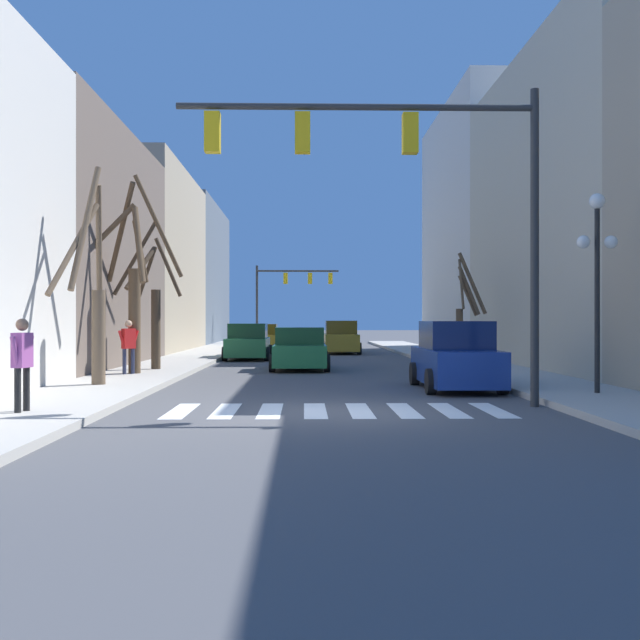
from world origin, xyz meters
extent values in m
plane|color=#4C4C4F|center=(0.00, 0.00, 0.00)|extent=(240.00, 240.00, 0.00)
cube|color=#ADA89E|center=(-5.84, 0.00, 0.07)|extent=(2.82, 90.00, 0.15)
cube|color=#ADA89E|center=(5.84, 0.00, 0.07)|extent=(2.82, 90.00, 0.15)
cube|color=#66564C|center=(-10.25, 13.86, 4.51)|extent=(6.00, 13.76, 9.01)
cube|color=tan|center=(-10.25, 28.06, 5.11)|extent=(6.00, 14.64, 10.22)
cube|color=#515B66|center=(-10.25, 43.33, 5.29)|extent=(6.00, 15.91, 10.58)
cube|color=#BCB299|center=(10.25, 12.88, 5.85)|extent=(6.00, 15.79, 11.71)
cube|color=beige|center=(10.25, 28.02, 7.00)|extent=(6.00, 14.50, 14.00)
cube|color=white|center=(-3.15, 0.36, 0.00)|extent=(0.45, 2.60, 0.01)
cube|color=white|center=(-2.25, 0.36, 0.00)|extent=(0.45, 2.60, 0.01)
cube|color=white|center=(-1.35, 0.36, 0.00)|extent=(0.45, 2.60, 0.01)
cube|color=white|center=(-0.45, 0.36, 0.00)|extent=(0.45, 2.60, 0.01)
cube|color=white|center=(0.45, 0.36, 0.00)|extent=(0.45, 2.60, 0.01)
cube|color=white|center=(1.35, 0.36, 0.00)|extent=(0.45, 2.60, 0.01)
cube|color=white|center=(2.25, 0.36, 0.00)|extent=(0.45, 2.60, 0.01)
cube|color=white|center=(3.15, 0.36, 0.00)|extent=(0.45, 2.60, 0.01)
cylinder|color=#2D2D2D|center=(4.18, 0.92, 3.35)|extent=(0.18, 0.18, 6.69)
cylinder|color=#2D2D2D|center=(0.42, 0.92, 6.29)|extent=(7.52, 0.14, 0.14)
cube|color=yellow|center=(1.55, 0.92, 5.74)|extent=(0.32, 0.28, 0.84)
cube|color=yellow|center=(-0.70, 0.92, 5.74)|extent=(0.32, 0.28, 0.84)
cube|color=yellow|center=(-2.58, 0.92, 5.74)|extent=(0.32, 0.28, 0.84)
cylinder|color=#2D2D2D|center=(-4.18, 41.08, 2.95)|extent=(0.18, 0.18, 5.90)
cylinder|color=#2D2D2D|center=(-1.14, 41.08, 5.50)|extent=(6.09, 0.14, 0.14)
cube|color=yellow|center=(-2.05, 41.08, 4.95)|extent=(0.32, 0.28, 0.84)
cube|color=yellow|center=(-0.22, 41.08, 4.95)|extent=(0.32, 0.28, 0.84)
cube|color=yellow|center=(1.30, 41.08, 4.95)|extent=(0.32, 0.28, 0.84)
cylinder|color=black|center=(6.08, 2.36, 2.27)|extent=(0.12, 0.12, 4.24)
sphere|color=white|center=(6.08, 2.36, 4.57)|extent=(0.36, 0.36, 0.36)
sphere|color=white|center=(5.76, 2.36, 3.63)|extent=(0.31, 0.31, 0.31)
sphere|color=white|center=(6.40, 2.36, 3.63)|extent=(0.31, 0.31, 0.31)
cube|color=#236B38|center=(-0.83, 12.78, 0.56)|extent=(1.88, 4.16, 0.76)
cube|color=#133A1E|center=(-0.83, 12.78, 1.25)|extent=(1.73, 2.16, 0.62)
cylinder|color=black|center=(0.13, 11.49, 0.32)|extent=(0.22, 0.64, 0.64)
cylinder|color=black|center=(-1.79, 11.49, 0.32)|extent=(0.22, 0.64, 0.64)
cylinder|color=black|center=(0.13, 14.07, 0.32)|extent=(0.22, 0.64, 0.64)
cylinder|color=black|center=(-1.79, 14.07, 0.32)|extent=(0.22, 0.64, 0.64)
cube|color=#A38423|center=(1.33, 26.05, 0.62)|extent=(1.79, 4.47, 0.89)
cube|color=#594813|center=(1.33, 26.05, 1.43)|extent=(1.65, 2.32, 0.73)
cylinder|color=black|center=(0.42, 27.44, 0.32)|extent=(0.22, 0.64, 0.64)
cylinder|color=black|center=(2.24, 27.44, 0.32)|extent=(0.22, 0.64, 0.64)
cylinder|color=black|center=(0.42, 24.67, 0.32)|extent=(0.22, 0.64, 0.64)
cylinder|color=black|center=(2.24, 24.67, 0.32)|extent=(0.22, 0.64, 0.64)
cube|color=navy|center=(3.31, 4.88, 0.62)|extent=(1.74, 4.35, 0.89)
cube|color=#0E1C46|center=(3.31, 4.88, 1.43)|extent=(1.60, 2.26, 0.73)
cylinder|color=black|center=(2.43, 6.23, 0.32)|extent=(0.22, 0.64, 0.64)
cylinder|color=black|center=(4.20, 6.23, 0.32)|extent=(0.22, 0.64, 0.64)
cylinder|color=black|center=(2.43, 3.53, 0.32)|extent=(0.22, 0.64, 0.64)
cylinder|color=black|center=(4.20, 3.53, 0.32)|extent=(0.22, 0.64, 0.64)
cube|color=#A38423|center=(-3.22, 30.84, 0.56)|extent=(1.93, 4.89, 0.78)
cube|color=#594813|center=(-3.22, 30.84, 1.27)|extent=(1.78, 2.54, 0.64)
cylinder|color=black|center=(-4.20, 32.35, 0.32)|extent=(0.22, 0.64, 0.64)
cylinder|color=black|center=(-2.23, 32.35, 0.32)|extent=(0.22, 0.64, 0.64)
cylinder|color=black|center=(-4.20, 29.32, 0.32)|extent=(0.22, 0.64, 0.64)
cylinder|color=black|center=(-2.23, 29.32, 0.32)|extent=(0.22, 0.64, 0.64)
cube|color=#236B38|center=(-3.26, 19.95, 0.59)|extent=(1.84, 4.37, 0.82)
cube|color=#133A1E|center=(-3.26, 19.95, 1.33)|extent=(1.69, 2.27, 0.67)
cylinder|color=black|center=(-4.20, 21.31, 0.32)|extent=(0.22, 0.64, 0.64)
cylinder|color=black|center=(-2.33, 21.31, 0.32)|extent=(0.22, 0.64, 0.64)
cylinder|color=black|center=(-4.20, 18.60, 0.32)|extent=(0.22, 0.64, 0.64)
cylinder|color=black|center=(-2.33, 18.60, 0.32)|extent=(0.22, 0.64, 0.64)
cylinder|color=black|center=(-5.80, -0.79, 0.55)|extent=(0.12, 0.12, 0.81)
cylinder|color=black|center=(-5.85, -1.07, 0.55)|extent=(0.12, 0.12, 0.81)
cube|color=#9E4C93|center=(-5.83, -0.93, 1.28)|extent=(0.29, 0.43, 0.64)
sphere|color=#8C664C|center=(-5.83, -0.93, 1.74)|extent=(0.23, 0.23, 0.23)
cylinder|color=#9E4C93|center=(-5.79, -0.71, 1.23)|extent=(0.14, 0.29, 0.62)
cylinder|color=#9E4C93|center=(-5.87, -1.15, 1.23)|extent=(0.14, 0.29, 0.62)
cylinder|color=#282D47|center=(-6.23, 8.54, 0.55)|extent=(0.12, 0.12, 0.79)
cylinder|color=#282D47|center=(-6.02, 8.73, 0.55)|extent=(0.12, 0.12, 0.79)
cube|color=red|center=(-6.13, 8.64, 1.25)|extent=(0.43, 0.42, 0.62)
sphere|color=tan|center=(-6.13, 8.64, 1.71)|extent=(0.22, 0.22, 0.22)
cylinder|color=red|center=(-6.29, 8.49, 1.21)|extent=(0.26, 0.25, 0.60)
cylinder|color=red|center=(-5.96, 8.79, 1.21)|extent=(0.26, 0.25, 0.60)
cylinder|color=brown|center=(-6.04, 4.92, 1.38)|extent=(0.35, 0.35, 2.46)
cylinder|color=brown|center=(-6.19, 5.52, 3.80)|extent=(0.45, 1.34, 3.18)
cylinder|color=brown|center=(-6.44, 4.08, 3.63)|extent=(0.86, 1.82, 2.53)
cylinder|color=brown|center=(-6.23, 4.35, 4.18)|extent=(0.53, 1.30, 3.31)
cylinder|color=#473828|center=(-5.76, 11.05, 1.51)|extent=(0.32, 0.32, 2.72)
cylinder|color=#473828|center=(-6.15, 10.49, 3.58)|extent=(0.87, 1.29, 1.60)
cylinder|color=#473828|center=(-6.13, 11.41, 3.49)|extent=(0.85, 0.86, 1.76)
cylinder|color=#473828|center=(-6.48, 11.09, 3.95)|extent=(1.57, 0.23, 2.57)
cylinder|color=#473828|center=(-5.36, 11.20, 3.65)|extent=(0.91, 0.45, 2.05)
cylinder|color=brown|center=(5.37, 14.23, 1.21)|extent=(0.27, 0.27, 2.12)
cylinder|color=brown|center=(5.35, 13.76, 3.22)|extent=(0.14, 1.02, 1.97)
cylinder|color=brown|center=(5.67, 14.11, 2.78)|extent=(0.74, 0.38, 1.62)
cylinder|color=brown|center=(5.84, 14.09, 3.25)|extent=(1.09, 0.43, 2.43)
cylinder|color=brown|center=(5.71, 14.04, 2.98)|extent=(0.80, 0.52, 1.93)
cylinder|color=brown|center=(-6.02, 8.99, 1.80)|extent=(0.38, 0.38, 3.29)
cylinder|color=brown|center=(-6.65, 9.77, 4.66)|extent=(1.35, 1.76, 3.15)
cylinder|color=brown|center=(-5.79, 8.53, 4.17)|extent=(0.65, 1.09, 2.50)
cylinder|color=brown|center=(-5.91, 9.33, 4.01)|extent=(0.38, 0.83, 1.98)
cylinder|color=brown|center=(-5.36, 9.49, 4.83)|extent=(1.43, 1.17, 3.24)
cylinder|color=brown|center=(-7.13, 9.00, 4.35)|extent=(2.33, 0.20, 2.36)
camera|label=1|loc=(-0.68, -14.70, 1.83)|focal=42.00mm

